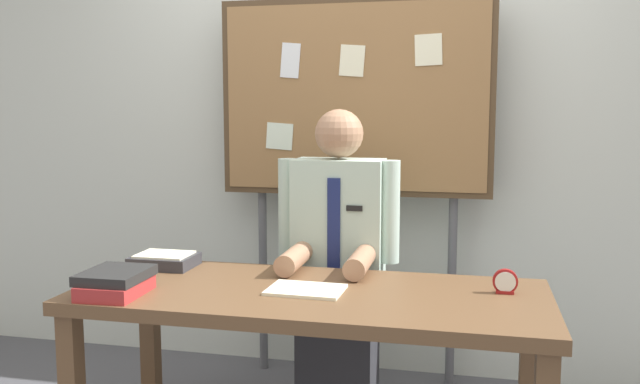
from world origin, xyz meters
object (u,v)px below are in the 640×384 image
Objects in this scene: person at (338,275)px; bulletin_board at (354,104)px; desk at (310,313)px; paper_tray at (164,260)px; desk_clock at (505,283)px; open_notebook at (306,290)px; book_stack at (115,282)px.

bulletin_board is at bearing 90.03° from person.
paper_tray reaches higher than desk.
desk is 0.73m from desk_clock.
bulletin_board is at bearing 89.26° from open_notebook.
desk is 1.21m from bulletin_board.
book_stack is at bearing -163.52° from open_notebook.
bulletin_board reaches higher than open_notebook.
person reaches higher than open_notebook.
book_stack is at bearing -132.11° from person.
book_stack is 2.98× the size of desk_clock.
person is at bearing -89.97° from bulletin_board.
person is at bearing 23.98° from paper_tray.
person is at bearing 88.72° from open_notebook.
open_notebook is (-0.01, -0.02, 0.09)m from desk.
person is at bearing 47.89° from book_stack.
desk is 19.33× the size of desk_clock.
person reaches higher than paper_tray.
bulletin_board reaches higher than person.
desk is at bearing 17.74° from book_stack.
book_stack is 0.69m from open_notebook.
book_stack is at bearing -87.29° from paper_tray.
person is (0.00, 0.53, 0.02)m from desk.
desk_clock is (1.38, 0.33, -0.01)m from book_stack.
open_notebook is (-0.01, -0.95, -0.69)m from bulletin_board.
open_notebook is 1.07× the size of paper_tray.
desk is at bearing 58.36° from open_notebook.
open_notebook is 0.73m from paper_tray.
paper_tray is (-0.70, 0.22, 0.11)m from desk.
person is at bearing 149.53° from desk_clock.
desk is 0.74m from paper_tray.
person is at bearing 90.00° from desk.
desk_clock reaches higher than paper_tray.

